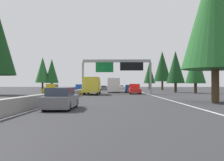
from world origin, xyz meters
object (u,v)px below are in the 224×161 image
Objects in this scene: minivan_distant_a at (130,88)px; conifer_right_foreground at (215,11)px; sign_gantry_overhead at (118,67)px; sedan_near_center at (61,99)px; oncoming_near at (79,87)px; oncoming_far at (51,89)px; conifer_left_far at (52,71)px; bus_far_center at (114,85)px; conifer_right_far at (162,66)px; conifer_right_distant at (149,73)px; box_truck_far_right at (92,85)px; sedan_far_left at (114,88)px; conifer_right_near at (195,66)px; sedan_mid_right at (122,87)px; pickup_near_right at (135,89)px; conifer_right_mid at (175,67)px; sedan_mid_center at (104,88)px; conifer_left_mid at (43,70)px.

conifer_right_foreground is (-32.44, -6.31, 7.81)m from minivan_distant_a.
sign_gantry_overhead is 2.88× the size of sedan_near_center.
sign_gantry_overhead is 0.88× the size of conifer_right_foreground.
oncoming_far is (-33.25, 0.30, 0.00)m from oncoming_near.
sign_gantry_overhead is at bearing -151.52° from conifer_left_far.
bus_far_center is at bearing 76.33° from minivan_distant_a.
conifer_right_distant is at bearing 9.91° from conifer_right_far.
oncoming_near is at bearing 20.63° from conifer_right_foreground.
oncoming_far is at bearing 62.56° from box_truck_far_right.
sign_gantry_overhead is at bearing -8.27° from sedan_near_center.
oncoming_far is 41.41m from conifer_left_far.
conifer_right_near is (-30.47, -16.31, 4.79)m from sedan_far_left.
sedan_near_center is 16.93m from conifer_right_foreground.
sedan_near_center is 0.79× the size of oncoming_far.
conifer_right_distant is (-30.00, -10.31, 5.78)m from sedan_mid_right.
sign_gantry_overhead is 85.60m from sedan_mid_right.
conifer_right_near is (2.57, -12.27, 4.56)m from pickup_near_right.
sedan_mid_right is at bearing -4.19° from sedan_far_left.
conifer_right_mid is at bearing -87.39° from minivan_distant_a.
conifer_right_foreground is (-23.73, -21.75, 7.85)m from oncoming_far.
sedan_near_center is 64.29m from oncoming_near.
pickup_near_right is 36.97m from oncoming_near.
oncoming_far is at bearing -165.76° from conifer_left_far.
conifer_right_mid is 0.87× the size of conifer_left_far.
sedan_mid_center is 0.47× the size of conifer_right_mid.
pickup_near_right is at bearing -147.10° from conifer_left_far.
conifer_right_mid is (9.49, -9.97, 4.80)m from pickup_near_right.
oncoming_far is 0.53× the size of conifer_right_distant.
sedan_mid_right is 107.54m from conifer_right_foreground.
conifer_right_distant is at bearing -17.68° from bus_far_center.
conifer_right_near is at bearing 179.65° from conifer_right_far.
bus_far_center is 1.22× the size of conifer_right_mid.
sedan_far_left is 34.80m from oncoming_far.
bus_far_center is 15.27m from oncoming_far.
sedan_mid_right is 0.33× the size of conifer_right_far.
conifer_left_far is at bearing 32.90° from pickup_near_right.
oncoming_far is 27.81m from conifer_right_mid.
conifer_right_mid is (-0.40, -13.94, 3.99)m from bus_far_center.
oncoming_far is 0.42× the size of conifer_right_far.
conifer_right_foreground is 1.60× the size of conifer_right_near.
conifer_right_foreground is at bearing 174.01° from conifer_right_far.
sign_gantry_overhead is at bearing -148.07° from conifer_left_mid.
sedan_mid_right is at bearing -33.11° from conifer_left_mid.
sedan_far_left is at bearing 8.65° from minivan_distant_a.
conifer_right_distant is 0.99× the size of conifer_left_far.
sign_gantry_overhead is at bearing 165.48° from minivan_distant_a.
sedan_mid_right is (87.61, -7.25, -0.93)m from box_truck_far_right.
conifer_left_far reaches higher than sign_gantry_overhead.
sedan_mid_right is at bearing 18.96° from conifer_right_distant.
conifer_left_mid reaches higher than oncoming_near.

